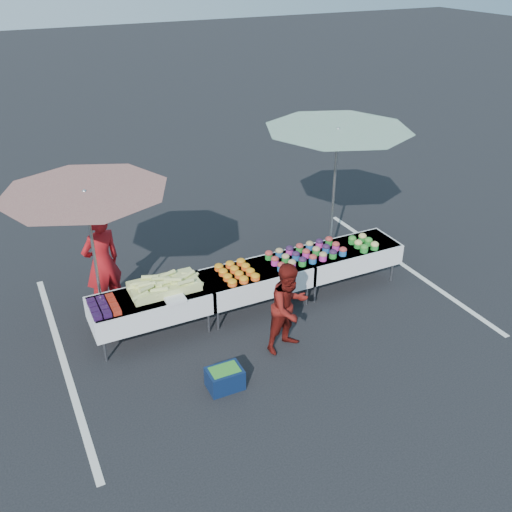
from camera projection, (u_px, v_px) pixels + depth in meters
name	position (u px, v px, depth m)	size (l,w,h in m)	color
ground	(256.00, 307.00, 9.71)	(80.00, 80.00, 0.00)	black
stripe_left	(63.00, 360.00, 8.48)	(0.10, 5.00, 0.00)	silver
stripe_right	(405.00, 266.00, 10.95)	(0.10, 5.00, 0.00)	silver
table_left	(151.00, 305.00, 8.74)	(1.86, 0.81, 0.75)	white
table_center	(256.00, 278.00, 9.43)	(1.86, 0.81, 0.75)	white
table_right	(347.00, 255.00, 10.13)	(1.86, 0.81, 0.75)	white
berry_punnets	(104.00, 307.00, 8.32)	(0.40, 0.54, 0.08)	black
corn_pile	(164.00, 285.00, 8.75)	(1.16, 0.57, 0.26)	#C1C665
plastic_bags	(175.00, 299.00, 8.53)	(0.30, 0.25, 0.05)	white
carrot_bowls	(237.00, 272.00, 9.19)	(0.55, 0.69, 0.11)	#FC5B1C
potato_cups	(306.00, 253.00, 9.68)	(1.34, 0.58, 0.16)	#21589B
bean_baskets	(363.00, 243.00, 10.04)	(0.36, 0.50, 0.15)	#21862C
vendor	(102.00, 263.00, 9.23)	(0.66, 0.43, 1.81)	#AF1419
customer	(289.00, 307.00, 8.43)	(0.70, 0.54, 1.44)	#5F120E
umbrella_left	(86.00, 205.00, 8.01)	(2.40, 2.40, 2.45)	black
umbrella_right	(337.00, 141.00, 9.95)	(2.70, 2.70, 2.67)	black
storage_bin	(225.00, 378.00, 7.89)	(0.49, 0.36, 0.32)	#0C1C3E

